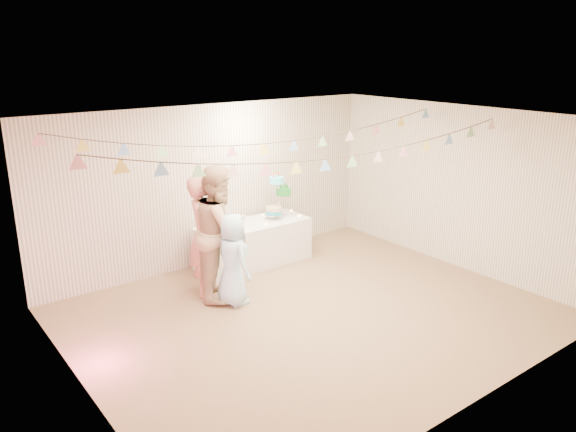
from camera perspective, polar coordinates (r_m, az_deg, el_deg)
floor at (r=7.67m, az=2.47°, el=-9.91°), size 6.00×6.00×0.00m
ceiling at (r=6.90m, az=2.74°, el=9.74°), size 6.00×6.00×0.00m
back_wall at (r=9.17m, az=-7.46°, el=3.13°), size 6.00×6.00×0.00m
front_wall at (r=5.62m, az=19.25°, el=-6.69°), size 6.00×6.00×0.00m
left_wall at (r=5.84m, az=-20.78°, el=-5.93°), size 5.00×5.00×0.00m
right_wall at (r=9.32m, az=16.93°, el=2.77°), size 5.00×5.00×0.00m
table at (r=9.24m, az=-3.53°, el=-2.78°), size 1.87×0.75×0.70m
cake_stand at (r=9.36m, az=-0.98°, el=2.35°), size 0.64×0.38×0.72m
cake_bottom at (r=9.30m, az=-1.50°, el=0.52°), size 0.31×0.31×0.15m
cake_middle at (r=9.53m, az=-0.43°, el=2.61°), size 0.27×0.27×0.22m
cake_top_tier at (r=9.24m, az=-1.18°, el=3.87°), size 0.25×0.25×0.19m
platter at (r=8.82m, az=-6.07°, el=-1.02°), size 0.32×0.32×0.02m
posy at (r=9.05m, az=-4.61°, el=-0.06°), size 0.13×0.13×0.15m
person_adult_a at (r=8.05m, az=-8.59°, el=-1.99°), size 0.67×0.76×1.75m
person_adult_b at (r=7.92m, az=-6.88°, el=-1.63°), size 1.13×1.18×1.92m
person_child at (r=7.76m, az=-5.64°, el=-4.42°), size 0.42×0.64×1.30m
bunting_back at (r=7.80m, az=-2.53°, el=8.72°), size 5.60×1.10×0.40m
bunting_front at (r=6.79m, az=3.80°, el=7.22°), size 5.60×0.90×0.36m
tealight_0 at (r=8.61m, az=-7.44°, el=-1.82°), size 0.04×0.04×0.03m
tealight_1 at (r=9.09m, az=-6.03°, el=-0.74°), size 0.04×0.04×0.03m
tealight_2 at (r=9.01m, az=-2.26°, el=-0.83°), size 0.04×0.04×0.03m
tealight_3 at (r=9.49m, az=-2.55°, el=0.09°), size 0.04×0.04×0.03m
tealight_4 at (r=9.45m, az=1.17°, el=0.03°), size 0.04×0.04×0.03m
tealight_5 at (r=9.74m, az=0.34°, el=0.56°), size 0.04×0.04×0.03m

